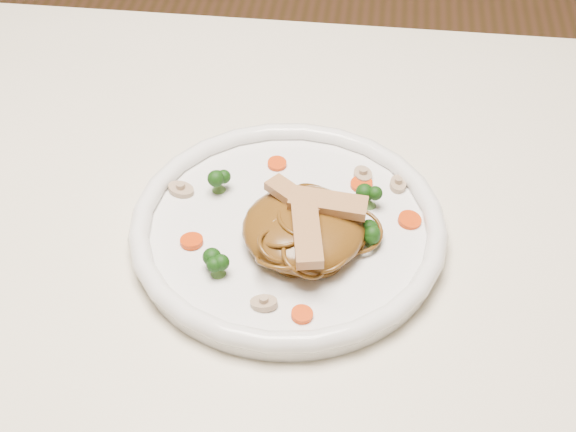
# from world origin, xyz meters

# --- Properties ---
(table) EXTENTS (1.20, 0.80, 0.75)m
(table) POSITION_xyz_m (0.00, 0.00, 0.65)
(table) COLOR silver
(table) RESTS_ON ground
(plate) EXTENTS (0.38, 0.38, 0.02)m
(plate) POSITION_xyz_m (0.08, -0.00, 0.76)
(plate) COLOR white
(plate) RESTS_ON table
(noodle_mound) EXTENTS (0.15, 0.15, 0.04)m
(noodle_mound) POSITION_xyz_m (0.10, -0.02, 0.78)
(noodle_mound) COLOR #5B3711
(noodle_mound) RESTS_ON plate
(chicken_a) EXTENTS (0.07, 0.03, 0.01)m
(chicken_a) POSITION_xyz_m (0.12, -0.01, 0.80)
(chicken_a) COLOR tan
(chicken_a) RESTS_ON noodle_mound
(chicken_b) EXTENTS (0.06, 0.05, 0.01)m
(chicken_b) POSITION_xyz_m (0.09, -0.00, 0.80)
(chicken_b) COLOR tan
(chicken_b) RESTS_ON noodle_mound
(chicken_c) EXTENTS (0.04, 0.08, 0.01)m
(chicken_c) POSITION_xyz_m (0.11, -0.05, 0.80)
(chicken_c) COLOR tan
(chicken_c) RESTS_ON noodle_mound
(broccoli_0) EXTENTS (0.03, 0.03, 0.03)m
(broccoli_0) POSITION_xyz_m (0.16, 0.03, 0.78)
(broccoli_0) COLOR #0F3D0C
(broccoli_0) RESTS_ON plate
(broccoli_1) EXTENTS (0.03, 0.03, 0.03)m
(broccoli_1) POSITION_xyz_m (0.01, 0.04, 0.78)
(broccoli_1) COLOR #0F3D0C
(broccoli_1) RESTS_ON plate
(broccoli_2) EXTENTS (0.03, 0.03, 0.03)m
(broccoli_2) POSITION_xyz_m (0.03, -0.07, 0.78)
(broccoli_2) COLOR #0F3D0C
(broccoli_2) RESTS_ON plate
(broccoli_3) EXTENTS (0.03, 0.03, 0.03)m
(broccoli_3) POSITION_xyz_m (0.17, -0.02, 0.78)
(broccoli_3) COLOR #0F3D0C
(broccoli_3) RESTS_ON plate
(carrot_0) EXTENTS (0.03, 0.03, 0.00)m
(carrot_0) POSITION_xyz_m (0.15, 0.06, 0.77)
(carrot_0) COLOR red
(carrot_0) RESTS_ON plate
(carrot_1) EXTENTS (0.03, 0.03, 0.00)m
(carrot_1) POSITION_xyz_m (-0.00, -0.04, 0.77)
(carrot_1) COLOR red
(carrot_1) RESTS_ON plate
(carrot_2) EXTENTS (0.02, 0.02, 0.00)m
(carrot_2) POSITION_xyz_m (0.20, 0.02, 0.77)
(carrot_2) COLOR red
(carrot_2) RESTS_ON plate
(carrot_3) EXTENTS (0.02, 0.02, 0.00)m
(carrot_3) POSITION_xyz_m (0.06, 0.08, 0.77)
(carrot_3) COLOR red
(carrot_3) RESTS_ON plate
(carrot_4) EXTENTS (0.02, 0.02, 0.00)m
(carrot_4) POSITION_xyz_m (0.11, -0.11, 0.77)
(carrot_4) COLOR red
(carrot_4) RESTS_ON plate
(mushroom_0) EXTENTS (0.02, 0.02, 0.01)m
(mushroom_0) POSITION_xyz_m (0.08, -0.10, 0.77)
(mushroom_0) COLOR tan
(mushroom_0) RESTS_ON plate
(mushroom_1) EXTENTS (0.02, 0.02, 0.01)m
(mushroom_1) POSITION_xyz_m (0.19, 0.07, 0.77)
(mushroom_1) COLOR tan
(mushroom_1) RESTS_ON plate
(mushroom_2) EXTENTS (0.03, 0.03, 0.01)m
(mushroom_2) POSITION_xyz_m (-0.03, 0.03, 0.77)
(mushroom_2) COLOR tan
(mushroom_2) RESTS_ON plate
(mushroom_3) EXTENTS (0.03, 0.03, 0.01)m
(mushroom_3) POSITION_xyz_m (0.15, 0.08, 0.77)
(mushroom_3) COLOR tan
(mushroom_3) RESTS_ON plate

